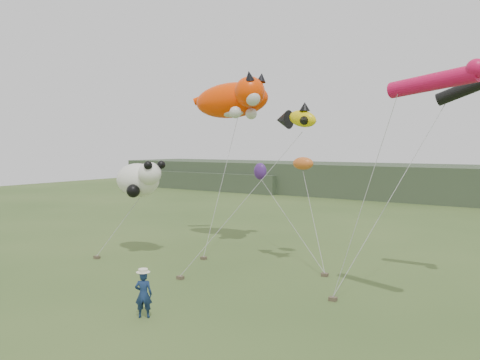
{
  "coord_description": "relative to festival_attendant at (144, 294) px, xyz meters",
  "views": [
    {
      "loc": [
        12.37,
        -13.43,
        6.29
      ],
      "look_at": [
        1.24,
        3.0,
        4.85
      ],
      "focal_mm": 35.0,
      "sensor_mm": 36.0,
      "label": 1
    }
  ],
  "objects": [
    {
      "name": "ground",
      "position": [
        -0.03,
        1.53,
        -0.86
      ],
      "size": [
        120.0,
        120.0,
        0.0
      ],
      "primitive_type": "plane",
      "color": "#385123",
      "rests_on": "ground"
    },
    {
      "name": "headland",
      "position": [
        -3.14,
        46.22,
        1.06
      ],
      "size": [
        90.0,
        13.0,
        4.0
      ],
      "color": "#2D3D28",
      "rests_on": "ground"
    },
    {
      "name": "festival_attendant",
      "position": [
        0.0,
        0.0,
        0.0
      ],
      "size": [
        0.75,
        0.7,
        1.73
      ],
      "primitive_type": "imported",
      "rotation": [
        0.0,
        0.0,
        3.73
      ],
      "color": "navy",
      "rests_on": "ground"
    },
    {
      "name": "sandbag_anchors",
      "position": [
        -1.26,
        6.4,
        -0.79
      ],
      "size": [
        14.09,
        4.55,
        0.16
      ],
      "color": "brown",
      "rests_on": "ground"
    },
    {
      "name": "cat_kite",
      "position": [
        -4.27,
        12.08,
        8.33
      ],
      "size": [
        6.42,
        3.61,
        2.73
      ],
      "color": "#FF3B00",
      "rests_on": "ground"
    },
    {
      "name": "fish_kite",
      "position": [
        1.55,
        8.9,
        6.79
      ],
      "size": [
        2.52,
        1.66,
        1.34
      ],
      "color": "yellow",
      "rests_on": "ground"
    },
    {
      "name": "tube_kites",
      "position": [
        9.11,
        7.94,
        7.89
      ],
      "size": [
        4.07,
        6.01,
        1.56
      ],
      "color": "black",
      "rests_on": "ground"
    },
    {
      "name": "panda_kite",
      "position": [
        -7.54,
        7.09,
        3.51
      ],
      "size": [
        3.42,
        2.21,
        2.12
      ],
      "color": "white",
      "rests_on": "ground"
    },
    {
      "name": "misc_kites",
      "position": [
        -2.0,
        13.39,
        4.06
      ],
      "size": [
        6.43,
        4.93,
        1.71
      ],
      "color": "#D46222",
      "rests_on": "ground"
    }
  ]
}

